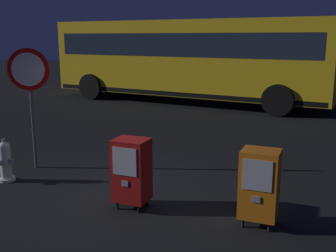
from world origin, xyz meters
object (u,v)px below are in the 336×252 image
at_px(fire_hydrant, 5,161).
at_px(bus_near, 189,56).
at_px(newspaper_box_primary, 132,170).
at_px(newspaper_box_secondary, 259,184).
at_px(stop_sign, 30,83).

bearing_deg(fire_hydrant, bus_near, 89.98).
height_order(fire_hydrant, newspaper_box_primary, newspaper_box_primary).
distance_m(newspaper_box_secondary, stop_sign, 4.51).
relative_size(newspaper_box_primary, bus_near, 0.10).
relative_size(fire_hydrant, newspaper_box_secondary, 0.73).
height_order(newspaper_box_primary, newspaper_box_secondary, same).
bearing_deg(stop_sign, newspaper_box_primary, -20.34).
distance_m(newspaper_box_secondary, bus_near, 10.42).
distance_m(fire_hydrant, newspaper_box_primary, 2.52).
bearing_deg(bus_near, stop_sign, -83.83).
bearing_deg(stop_sign, fire_hydrant, -88.24).
height_order(stop_sign, bus_near, bus_near).
distance_m(fire_hydrant, bus_near, 9.48).
relative_size(newspaper_box_secondary, bus_near, 0.10).
bearing_deg(fire_hydrant, newspaper_box_primary, -3.95).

